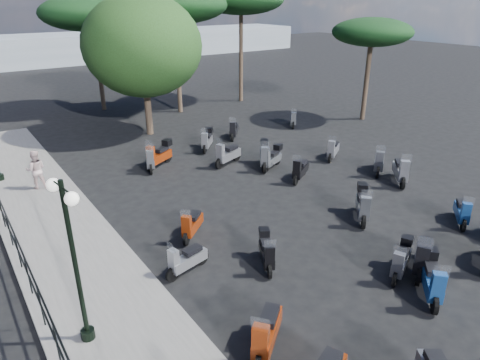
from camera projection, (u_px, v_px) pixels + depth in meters
ground at (317, 240)px, 13.27m from camera, size 120.00×120.00×0.00m
sidewalk at (76, 262)px, 12.05m from camera, size 3.00×30.00×0.15m
railing at (21, 255)px, 10.88m from camera, size 0.04×26.04×1.10m
lamp_post_1 at (74, 255)px, 8.43m from camera, size 0.38×1.09×3.73m
pedestrian_far at (36, 170)px, 16.25m from camera, size 0.86×0.75×1.51m
scooter_1 at (266, 334)px, 8.91m from camera, size 1.48×1.20×1.43m
scooter_3 at (186, 260)px, 11.54m from camera, size 1.47×0.56×1.18m
scooter_4 at (192, 225)px, 13.30m from camera, size 1.21×1.05×1.20m
scooter_5 at (159, 155)px, 18.82m from camera, size 1.62×1.02×1.41m
scooter_7 at (422, 257)px, 11.53m from camera, size 1.65×1.02×1.44m
scooter_8 at (401, 260)px, 11.45m from camera, size 1.42×0.81×1.21m
scooter_9 at (267, 252)px, 11.84m from camera, size 0.89×1.34×1.18m
scooter_10 at (228, 155)px, 18.99m from camera, size 1.70×0.80×1.40m
scooter_11 at (150, 160)px, 18.50m from camera, size 0.84×1.56×1.32m
scooter_13 at (432, 279)px, 10.59m from camera, size 1.38×1.26×1.36m
scooter_14 at (363, 205)px, 14.33m from camera, size 1.35×1.34×1.38m
scooter_15 at (300, 170)px, 17.42m from camera, size 1.46×0.95×1.30m
scooter_16 at (264, 156)px, 18.70m from camera, size 1.24×1.54×1.44m
scooter_17 at (207, 140)px, 20.90m from camera, size 1.20×1.28×1.27m
scooter_20 at (462, 212)px, 14.07m from camera, size 1.27×1.03×1.22m
scooter_21 at (401, 171)px, 17.15m from camera, size 1.36×1.40×1.46m
scooter_22 at (272, 158)px, 18.61m from camera, size 1.50×0.83×1.26m
scooter_23 at (234, 130)px, 22.60m from camera, size 1.18×1.26×1.30m
scooter_27 at (379, 162)px, 18.16m from camera, size 1.52×1.15×1.43m
scooter_28 at (333, 150)px, 19.73m from camera, size 1.42×0.97×1.28m
scooter_29 at (293, 120)px, 24.69m from camera, size 1.06×1.16×1.18m
broadleaf_tree at (143, 46)px, 21.69m from camera, size 6.06×6.06×7.23m
pine_0 at (175, 5)px, 25.44m from camera, size 6.31×6.31×7.60m
pine_2 at (92, 13)px, 26.21m from camera, size 6.34×6.34×7.14m
pine_3 at (372, 33)px, 24.35m from camera, size 4.58×4.58×5.90m
distant_hills at (24, 51)px, 46.44m from camera, size 70.00×8.00×3.00m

